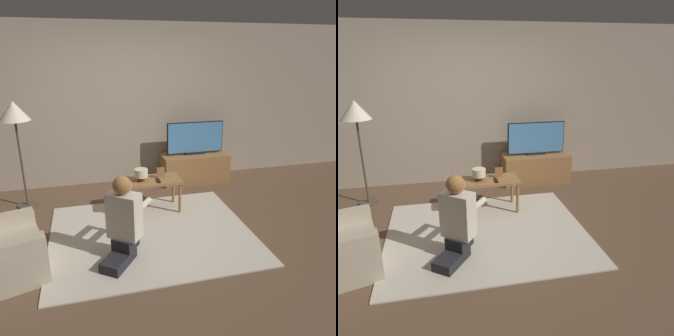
# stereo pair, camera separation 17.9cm
# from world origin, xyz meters

# --- Properties ---
(ground_plane) EXTENTS (10.00, 10.00, 0.00)m
(ground_plane) POSITION_xyz_m (0.00, 0.00, 0.00)
(ground_plane) COLOR brown
(wall_back) EXTENTS (10.00, 0.06, 2.60)m
(wall_back) POSITION_xyz_m (0.00, 1.93, 1.30)
(wall_back) COLOR tan
(wall_back) RESTS_ON ground_plane
(rug) EXTENTS (2.44, 2.01, 0.02)m
(rug) POSITION_xyz_m (0.00, 0.00, 0.01)
(rug) COLOR beige
(rug) RESTS_ON ground_plane
(tv_stand) EXTENTS (1.14, 0.50, 0.49)m
(tv_stand) POSITION_xyz_m (1.10, 1.59, 0.24)
(tv_stand) COLOR olive
(tv_stand) RESTS_ON ground_plane
(tv) EXTENTS (0.98, 0.08, 0.56)m
(tv) POSITION_xyz_m (1.10, 1.59, 0.77)
(tv) COLOR black
(tv) RESTS_ON tv_stand
(coffee_table) EXTENTS (0.78, 0.42, 0.48)m
(coffee_table) POSITION_xyz_m (0.15, 0.62, 0.41)
(coffee_table) COLOR olive
(coffee_table) RESTS_ON ground_plane
(floor_lamp) EXTENTS (0.41, 0.41, 1.53)m
(floor_lamp) POSITION_xyz_m (-1.60, 1.21, 1.31)
(floor_lamp) COLOR #4C4233
(floor_lamp) RESTS_ON ground_plane
(person_kneeling) EXTENTS (0.66, 0.77, 0.95)m
(person_kneeling) POSITION_xyz_m (-0.38, -0.43, 0.48)
(person_kneeling) COLOR #232328
(person_kneeling) RESTS_ON rug
(picture_frame) EXTENTS (0.11, 0.01, 0.15)m
(picture_frame) POSITION_xyz_m (0.28, 0.66, 0.55)
(picture_frame) COLOR olive
(picture_frame) RESTS_ON coffee_table
(table_lamp) EXTENTS (0.18, 0.18, 0.17)m
(table_lamp) POSITION_xyz_m (-0.01, 0.60, 0.58)
(table_lamp) COLOR #4C3823
(table_lamp) RESTS_ON coffee_table
(remote) EXTENTS (0.04, 0.15, 0.02)m
(remote) POSITION_xyz_m (0.21, 0.54, 0.49)
(remote) COLOR black
(remote) RESTS_ON coffee_table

